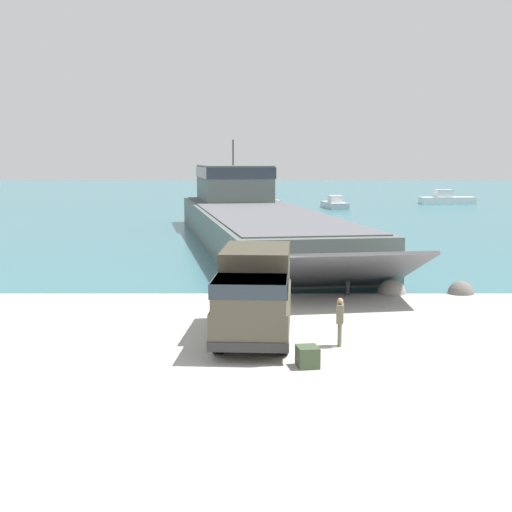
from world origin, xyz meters
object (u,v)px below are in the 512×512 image
object	(u,v)px
moored_boat_b	(334,204)
moored_boat_c	(446,199)
soldier_on_ramp	(340,318)
moored_boat_a	(264,201)
cargo_crate	(307,357)
military_truck	(254,293)
landing_craft	(250,213)
mooring_bollard	(347,287)

from	to	relation	value
moored_boat_b	moored_boat_c	size ratio (longest dim) A/B	0.79
soldier_on_ramp	moored_boat_a	distance (m)	73.93
moored_boat_c	cargo_crate	bearing A→B (deg)	-24.26
military_truck	soldier_on_ramp	bearing A→B (deg)	70.96
moored_boat_a	moored_boat_c	bearing A→B (deg)	177.43
moored_boat_a	cargo_crate	bearing A→B (deg)	76.77
soldier_on_ramp	cargo_crate	xyz separation A→B (m)	(-1.29, -2.48, -0.66)
landing_craft	soldier_on_ramp	bearing A→B (deg)	-93.78
military_truck	moored_boat_b	bearing A→B (deg)	174.76
mooring_bollard	landing_craft	bearing A→B (deg)	101.22
soldier_on_ramp	moored_boat_c	size ratio (longest dim) A/B	0.21
moored_boat_c	landing_craft	bearing A→B (deg)	-38.39
landing_craft	cargo_crate	bearing A→B (deg)	-96.20
military_truck	moored_boat_a	xyz separation A→B (m)	(1.25, 72.68, -0.94)
mooring_bollard	cargo_crate	distance (m)	12.20
soldier_on_ramp	mooring_bollard	bearing A→B (deg)	-89.70
landing_craft	military_truck	distance (m)	32.59
moored_boat_a	moored_boat_b	xyz separation A→B (m)	(9.18, -4.29, -0.13)
soldier_on_ramp	moored_boat_b	xyz separation A→B (m)	(7.46, 69.62, -0.42)
moored_boat_a	moored_boat_b	size ratio (longest dim) A/B	1.27
soldier_on_ramp	cargo_crate	distance (m)	2.88
moored_boat_a	moored_boat_c	size ratio (longest dim) A/B	1.01
cargo_crate	military_truck	bearing A→B (deg)	114.24
military_truck	moored_boat_b	xyz separation A→B (m)	(10.42, 68.40, -1.07)
soldier_on_ramp	moored_boat_c	distance (m)	82.80
military_truck	moored_boat_a	size ratio (longest dim) A/B	0.86
moored_boat_a	moored_boat_b	world-z (taller)	moored_boat_a
moored_boat_a	moored_boat_b	distance (m)	10.13
moored_boat_a	mooring_bollard	size ratio (longest dim) A/B	11.88
military_truck	cargo_crate	size ratio (longest dim) A/B	9.09
landing_craft	soldier_on_ramp	world-z (taller)	landing_craft
military_truck	soldier_on_ramp	size ratio (longest dim) A/B	4.15
moored_boat_c	cargo_crate	size ratio (longest dim) A/B	10.51
military_truck	mooring_bollard	world-z (taller)	military_truck
moored_boat_a	moored_boat_c	world-z (taller)	moored_boat_a
moored_boat_b	military_truck	bearing A→B (deg)	-107.38
cargo_crate	moored_boat_a	bearing A→B (deg)	90.32
mooring_bollard	soldier_on_ramp	bearing A→B (deg)	-98.91
military_truck	mooring_bollard	bearing A→B (deg)	154.94
moored_boat_a	moored_boat_c	xyz separation A→B (m)	(26.41, 5.12, -0.01)
military_truck	moored_boat_a	distance (m)	72.70
military_truck	soldier_on_ramp	distance (m)	3.27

